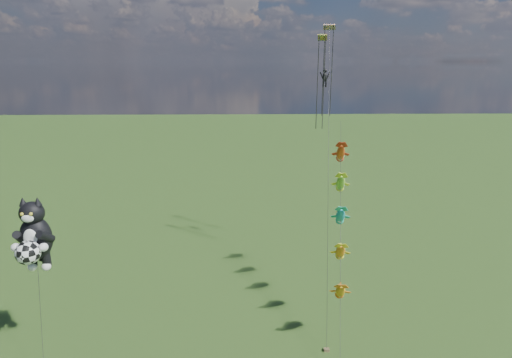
{
  "coord_description": "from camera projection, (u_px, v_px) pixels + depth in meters",
  "views": [
    {
      "loc": [
        9.07,
        -24.86,
        20.74
      ],
      "look_at": [
        10.01,
        11.99,
        10.59
      ],
      "focal_mm": 30.0,
      "sensor_mm": 36.0,
      "label": 1
    }
  ],
  "objects": [
    {
      "name": "cat_kite_rig",
      "position": [
        34.0,
        236.0,
        28.78
      ],
      "size": [
        2.48,
        4.16,
        12.08
      ],
      "rotation": [
        0.0,
        0.0,
        0.24
      ],
      "color": "brown",
      "rests_on": "ground"
    },
    {
      "name": "fish_windsock_rig",
      "position": [
        341.0,
        216.0,
        34.54
      ],
      "size": [
        2.94,
        15.75,
        15.43
      ],
      "rotation": [
        0.0,
        0.0,
        0.15
      ],
      "color": "brown",
      "rests_on": "ground"
    },
    {
      "name": "parafoil_rig",
      "position": [
        325.0,
        76.0,
        40.74
      ],
      "size": [
        3.2,
        17.45,
        24.38
      ],
      "rotation": [
        0.0,
        0.0,
        -0.05
      ],
      "color": "brown",
      "rests_on": "ground"
    }
  ]
}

